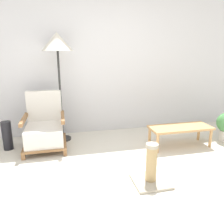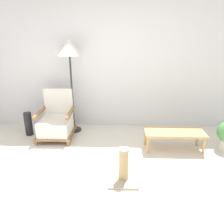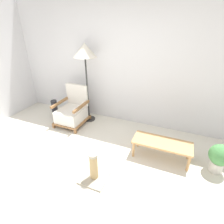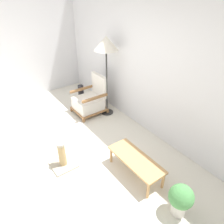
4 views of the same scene
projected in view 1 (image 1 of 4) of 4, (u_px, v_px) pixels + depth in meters
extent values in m
plane|color=silver|center=(135.00, 196.00, 2.27)|extent=(14.00, 14.00, 0.00)
cube|color=silver|center=(99.00, 59.00, 3.89)|extent=(8.00, 0.06, 2.70)
cube|color=olive|center=(23.00, 157.00, 3.04)|extent=(0.05, 0.05, 0.08)
cube|color=olive|center=(65.00, 153.00, 3.16)|extent=(0.05, 0.05, 0.08)
cube|color=olive|center=(29.00, 140.00, 3.64)|extent=(0.05, 0.05, 0.08)
cube|color=olive|center=(64.00, 137.00, 3.76)|extent=(0.05, 0.05, 0.08)
cube|color=olive|center=(46.00, 143.00, 3.39)|extent=(0.62, 0.69, 0.03)
cube|color=white|center=(45.00, 134.00, 3.33)|extent=(0.54, 0.59, 0.26)
cube|color=white|center=(44.00, 106.00, 3.54)|extent=(0.54, 0.08, 0.49)
cube|color=olive|center=(24.00, 119.00, 3.22)|extent=(0.05, 0.63, 0.05)
cube|color=olive|center=(63.00, 117.00, 3.35)|extent=(0.05, 0.63, 0.05)
cylinder|color=#2D2D2D|center=(63.00, 139.00, 3.77)|extent=(0.28, 0.28, 0.03)
cylinder|color=#2D2D2D|center=(60.00, 97.00, 3.58)|extent=(0.03, 0.03, 1.45)
cone|color=silver|center=(57.00, 42.00, 3.36)|extent=(0.49, 0.49, 0.28)
cube|color=tan|center=(180.00, 128.00, 3.43)|extent=(0.98, 0.39, 0.04)
cylinder|color=tan|center=(158.00, 144.00, 3.23)|extent=(0.04, 0.04, 0.29)
cylinder|color=tan|center=(210.00, 138.00, 3.42)|extent=(0.04, 0.04, 0.29)
cylinder|color=tan|center=(150.00, 136.00, 3.51)|extent=(0.04, 0.04, 0.29)
cylinder|color=tan|center=(199.00, 132.00, 3.71)|extent=(0.04, 0.04, 0.29)
cylinder|color=black|center=(7.00, 136.00, 3.33)|extent=(0.14, 0.14, 0.45)
cube|color=#B2A893|center=(150.00, 181.00, 2.51)|extent=(0.40, 0.40, 0.03)
cylinder|color=tan|center=(151.00, 164.00, 2.45)|extent=(0.12, 0.12, 0.40)
cylinder|color=#B2A893|center=(152.00, 146.00, 2.40)|extent=(0.14, 0.14, 0.04)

